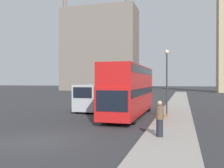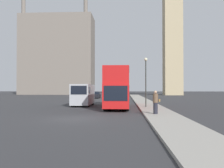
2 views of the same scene
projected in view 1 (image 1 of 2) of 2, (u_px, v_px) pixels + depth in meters
name	position (u px, v px, depth m)	size (l,w,h in m)	color
ground_plane	(34.00, 142.00, 12.22)	(300.00, 300.00, 0.00)	#333335
sidewalk_strip	(166.00, 150.00, 10.46)	(2.74, 120.00, 0.15)	#9E998E
building_block_distant	(100.00, 50.00, 83.16)	(24.66, 10.90, 33.11)	slate
red_double_decker_bus	(130.00, 88.00, 21.25)	(2.45, 11.31, 4.24)	red
white_van	(94.00, 97.00, 25.13)	(2.16, 6.06, 2.64)	#B2B7BC
pedestrian	(160.00, 119.00, 12.65)	(0.57, 0.41, 1.83)	#23232D
street_lamp	(167.00, 72.00, 19.85)	(0.36, 0.36, 5.34)	#2D332D
parked_sedan	(130.00, 94.00, 47.88)	(1.72, 4.58, 1.39)	black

